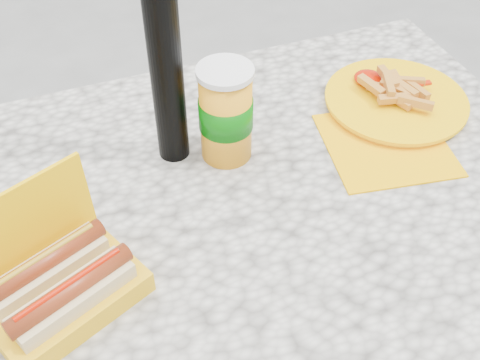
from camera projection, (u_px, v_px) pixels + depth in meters
name	position (u px, v px, depth m)	size (l,w,h in m)	color
picnic_table	(208.00, 264.00, 0.96)	(1.20, 0.80, 0.75)	beige
hotdog_box	(59.00, 285.00, 0.76)	(0.23, 0.20, 0.16)	#FFBB00
fries_plate	(394.00, 102.00, 1.07)	(0.31, 0.33, 0.05)	#FDAE00
soda_cup	(226.00, 113.00, 0.94)	(0.09, 0.09, 0.16)	#FFA117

